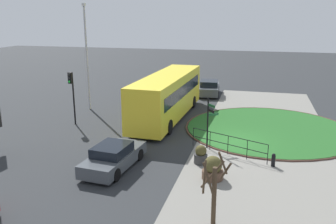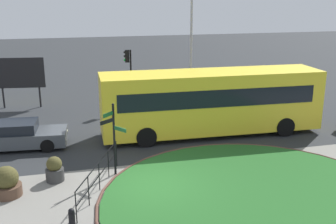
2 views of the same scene
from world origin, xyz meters
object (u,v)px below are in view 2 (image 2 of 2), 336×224
Objects in this scene: bus_yellow at (212,101)px; planter_near_signpost at (7,183)px; lamppost_tall at (191,35)px; bollard_foreground at (72,219)px; car_far_lane at (19,136)px; planter_kerbside at (55,170)px; traffic_light_near at (129,66)px; billboard_left at (19,74)px; signpost_directional at (114,135)px.

bus_yellow reaches higher than planter_near_signpost.
bollard_foreground is at bearing -120.14° from lamppost_tall.
bollard_foreground is 10.72m from bus_yellow.
car_far_lane is 4.56m from planter_kerbside.
traffic_light_near is (4.06, 13.68, 2.42)m from bollard_foreground.
bus_yellow is at bearing -98.79° from lamppost_tall.
planter_kerbside is (1.67, 0.86, -0.04)m from planter_near_signpost.
car_far_lane is at bearing 105.65° from bollard_foreground.
bus_yellow is 7.02m from traffic_light_near.
planter_kerbside is (-9.07, -10.96, -4.09)m from lamppost_tall.
planter_kerbside is at bearing -71.74° from billboard_left.
signpost_directional is 0.35× the size of lamppost_tall.
bus_yellow is at bearing 126.71° from traffic_light_near.
traffic_light_near is at bearing 59.85° from planter_near_signpost.
planter_kerbside is (-2.37, 0.06, -1.29)m from signpost_directional.
planter_kerbside is at bearing 27.19° from planter_near_signpost.
traffic_light_near is 4.90m from lamppost_tall.
planter_kerbside is (-7.98, -3.88, -1.32)m from bus_yellow.
traffic_light_near is 12.72m from planter_near_signpost.
bollard_foreground is 8.27m from car_far_lane.
car_far_lane is 0.53× the size of lamppost_tall.
planter_near_signpost is at bearing 127.86° from bollard_foreground.
planter_near_signpost is at bearing -79.81° from billboard_left.
bollard_foreground is 0.63× the size of planter_near_signpost.
billboard_left is (-6.78, 2.01, -0.57)m from traffic_light_near.
bus_yellow is 9.74m from car_far_lane.
car_far_lane reaches higher than planter_kerbside.
car_far_lane is 8.78m from traffic_light_near.
car_far_lane is at bearing 111.62° from planter_kerbside.
billboard_left is at bearing 99.84° from bollard_foreground.
signpost_directional is 12.86m from billboard_left.
traffic_light_near is (6.29, 5.73, 2.18)m from car_far_lane.
planter_near_signpost is (-10.75, -11.82, -4.05)m from lamppost_tall.
signpost_directional is at bearing -61.35° from billboard_left.
car_far_lane is 1.37× the size of billboard_left.
bus_yellow is 10.83m from planter_near_signpost.
lamppost_tall is (10.75, 6.72, 3.95)m from car_far_lane.
signpost_directional is 4.14× the size of bollard_foreground.
lamppost_tall reaches higher than car_far_lane.
traffic_light_near is at bearing -167.39° from lamppost_tall.
billboard_left reaches higher than car_far_lane.
planter_near_signpost is (0.01, -5.10, -0.10)m from car_far_lane.
traffic_light_near reaches higher than car_far_lane.
signpost_directional is at bearing -142.95° from bus_yellow.
planter_near_signpost is (0.50, -12.83, -1.71)m from billboard_left.
signpost_directional is at bearing 63.64° from bollard_foreground.
signpost_directional is 6.01m from car_far_lane.
signpost_directional is at bearing -41.44° from car_far_lane.
bus_yellow is 11.19× the size of planter_kerbside.
bollard_foreground is at bearing -116.36° from signpost_directional.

